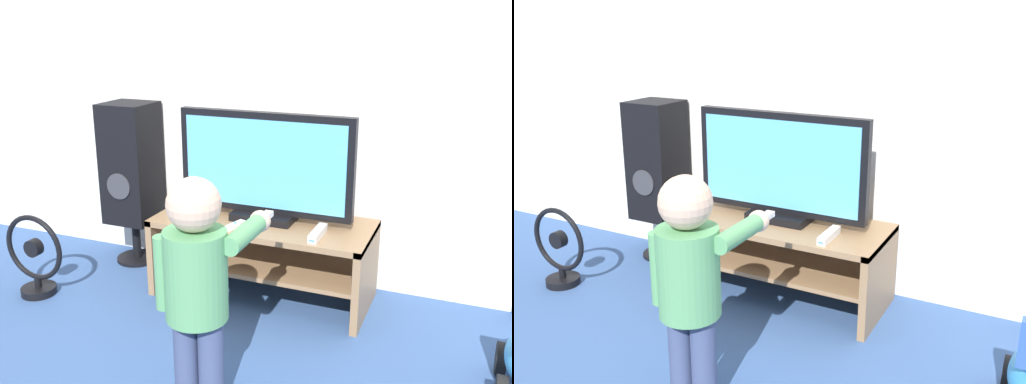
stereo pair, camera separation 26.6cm
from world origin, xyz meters
TOP-DOWN VIEW (x-y plane):
  - ground_plane at (0.00, 0.00)m, footprint 16.00×16.00m
  - wall_back at (0.00, 0.56)m, footprint 10.00×0.06m
  - tv_stand at (0.00, 0.24)m, footprint 1.13×0.48m
  - television at (0.00, 0.26)m, footprint 0.92×0.20m
  - game_console at (0.33, 0.12)m, footprint 0.04×0.20m
  - remote_primary at (-0.40, 0.11)m, footprint 0.10×0.13m
  - remote_secondary at (-0.09, 0.10)m, footprint 0.07×0.13m
  - child at (0.11, -0.68)m, footprint 0.34×0.51m
  - speaker_tower at (-0.88, 0.37)m, footprint 0.28×0.28m
  - floor_fan at (-1.12, -0.21)m, footprint 0.36×0.18m

SIDE VIEW (x-z plane):
  - ground_plane at x=0.00m, z-range 0.00..0.00m
  - floor_fan at x=-1.12m, z-range -0.02..0.43m
  - tv_stand at x=0.00m, z-range 0.07..0.49m
  - remote_primary at x=-0.40m, z-range 0.42..0.44m
  - remote_secondary at x=-0.09m, z-range 0.42..0.44m
  - game_console at x=0.33m, z-range 0.42..0.46m
  - child at x=0.11m, z-range 0.08..0.99m
  - speaker_tower at x=-0.88m, z-range 0.11..1.08m
  - television at x=0.00m, z-range 0.42..0.97m
  - wall_back at x=0.00m, z-range 0.00..2.60m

